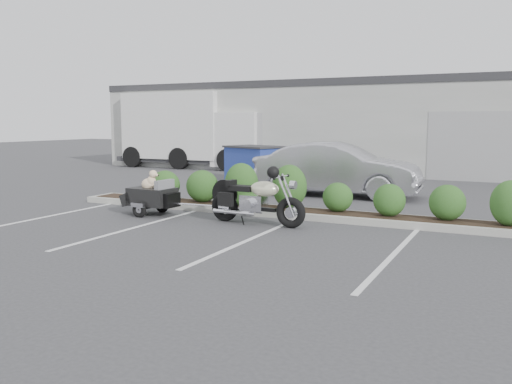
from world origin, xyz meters
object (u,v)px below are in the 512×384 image
at_px(sedan, 337,169).
at_px(dumpster, 254,164).
at_px(motorcycle, 256,201).
at_px(pet_trailer, 152,196).
at_px(delivery_truck, 196,132).

bearing_deg(sedan, dumpster, 56.36).
bearing_deg(motorcycle, dumpster, 119.25).
height_order(motorcycle, dumpster, dumpster).
bearing_deg(motorcycle, pet_trailer, -177.67).
bearing_deg(sedan, motorcycle, 174.94).
height_order(pet_trailer, dumpster, dumpster).
distance_m(pet_trailer, delivery_truck, 13.72).
bearing_deg(delivery_truck, motorcycle, -54.00).
bearing_deg(dumpster, delivery_truck, 160.04).
relative_size(motorcycle, delivery_truck, 0.29).
bearing_deg(motorcycle, delivery_truck, 129.92).
xyz_separation_m(pet_trailer, sedan, (2.95, 5.17, 0.34)).
xyz_separation_m(sedan, delivery_truck, (-9.33, 6.91, 0.92)).
height_order(pet_trailer, delivery_truck, delivery_truck).
xyz_separation_m(motorcycle, delivery_truck, (-9.16, 12.11, 1.19)).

